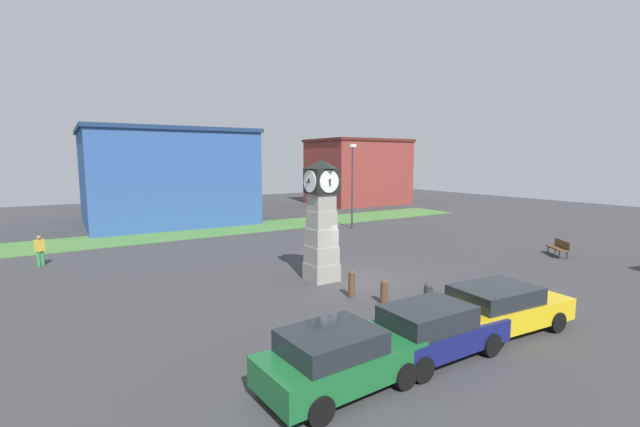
{
  "coord_description": "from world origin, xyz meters",
  "views": [
    {
      "loc": [
        -11.5,
        -14.53,
        5.32
      ],
      "look_at": [
        -0.59,
        2.34,
        2.75
      ],
      "focal_mm": 24.0,
      "sensor_mm": 36.0,
      "label": 1
    }
  ],
  "objects_px": {
    "car_by_building": "(500,307)",
    "pedestrian_near_bench": "(40,249)",
    "street_lamp_far_side": "(352,180)",
    "bollard_far_row": "(352,284)",
    "clock_tower": "(321,222)",
    "car_near_tower": "(433,330)",
    "bollard_near_tower": "(428,297)",
    "car_navy_sedan": "(338,358)",
    "bollard_mid_row": "(384,292)",
    "bench": "(559,247)"
  },
  "relations": [
    {
      "from": "bollard_near_tower",
      "to": "bollard_far_row",
      "type": "bearing_deg",
      "value": 115.53
    },
    {
      "from": "car_near_tower",
      "to": "bench",
      "type": "relative_size",
      "value": 2.61
    },
    {
      "from": "bollard_near_tower",
      "to": "street_lamp_far_side",
      "type": "xyz_separation_m",
      "value": [
        8.83,
        16.04,
        3.19
      ]
    },
    {
      "from": "clock_tower",
      "to": "bollard_near_tower",
      "type": "xyz_separation_m",
      "value": [
        1.0,
        -5.31,
        -2.09
      ]
    },
    {
      "from": "clock_tower",
      "to": "car_navy_sedan",
      "type": "xyz_separation_m",
      "value": [
        -4.59,
        -7.76,
        -1.86
      ]
    },
    {
      "from": "bollard_near_tower",
      "to": "bollard_far_row",
      "type": "height_order",
      "value": "bollard_far_row"
    },
    {
      "from": "bench",
      "to": "car_by_building",
      "type": "bearing_deg",
      "value": -159.32
    },
    {
      "from": "bollard_far_row",
      "to": "street_lamp_far_side",
      "type": "height_order",
      "value": "street_lamp_far_side"
    },
    {
      "from": "car_navy_sedan",
      "to": "pedestrian_near_bench",
      "type": "relative_size",
      "value": 2.52
    },
    {
      "from": "car_navy_sedan",
      "to": "bench",
      "type": "height_order",
      "value": "car_navy_sedan"
    },
    {
      "from": "car_by_building",
      "to": "street_lamp_far_side",
      "type": "height_order",
      "value": "street_lamp_far_side"
    },
    {
      "from": "bollard_mid_row",
      "to": "clock_tower",
      "type": "bearing_deg",
      "value": 93.94
    },
    {
      "from": "bollard_mid_row",
      "to": "car_navy_sedan",
      "type": "bearing_deg",
      "value": -141.03
    },
    {
      "from": "car_near_tower",
      "to": "street_lamp_far_side",
      "type": "bearing_deg",
      "value": 58.56
    },
    {
      "from": "bollard_near_tower",
      "to": "car_navy_sedan",
      "type": "bearing_deg",
      "value": -156.27
    },
    {
      "from": "bollard_near_tower",
      "to": "car_by_building",
      "type": "xyz_separation_m",
      "value": [
        0.62,
        -2.38,
        0.22
      ]
    },
    {
      "from": "car_by_building",
      "to": "street_lamp_far_side",
      "type": "bearing_deg",
      "value": 65.97
    },
    {
      "from": "clock_tower",
      "to": "car_by_building",
      "type": "xyz_separation_m",
      "value": [
        1.61,
        -7.69,
        -1.86
      ]
    },
    {
      "from": "car_navy_sedan",
      "to": "bench",
      "type": "relative_size",
      "value": 2.47
    },
    {
      "from": "car_navy_sedan",
      "to": "bollard_mid_row",
      "type": "bearing_deg",
      "value": 38.97
    },
    {
      "from": "bollard_mid_row",
      "to": "bench",
      "type": "bearing_deg",
      "value": 2.73
    },
    {
      "from": "bench",
      "to": "pedestrian_near_bench",
      "type": "xyz_separation_m",
      "value": [
        -23.9,
        12.84,
        0.36
      ]
    },
    {
      "from": "street_lamp_far_side",
      "to": "bollard_far_row",
      "type": "bearing_deg",
      "value": -127.2
    },
    {
      "from": "bollard_mid_row",
      "to": "pedestrian_near_bench",
      "type": "bearing_deg",
      "value": 128.41
    },
    {
      "from": "pedestrian_near_bench",
      "to": "street_lamp_far_side",
      "type": "relative_size",
      "value": 0.24
    },
    {
      "from": "bollard_near_tower",
      "to": "car_near_tower",
      "type": "bearing_deg",
      "value": -135.22
    },
    {
      "from": "clock_tower",
      "to": "car_navy_sedan",
      "type": "bearing_deg",
      "value": -120.6
    },
    {
      "from": "car_navy_sedan",
      "to": "car_near_tower",
      "type": "height_order",
      "value": "car_navy_sedan"
    },
    {
      "from": "bollard_mid_row",
      "to": "car_near_tower",
      "type": "relative_size",
      "value": 0.22
    },
    {
      "from": "bench",
      "to": "street_lamp_far_side",
      "type": "height_order",
      "value": "street_lamp_far_side"
    },
    {
      "from": "clock_tower",
      "to": "pedestrian_near_bench",
      "type": "xyz_separation_m",
      "value": [
        -10.41,
        9.63,
        -1.73
      ]
    },
    {
      "from": "car_by_building",
      "to": "pedestrian_near_bench",
      "type": "distance_m",
      "value": 21.08
    },
    {
      "from": "car_near_tower",
      "to": "car_by_building",
      "type": "distance_m",
      "value": 3.12
    },
    {
      "from": "car_navy_sedan",
      "to": "car_near_tower",
      "type": "distance_m",
      "value": 3.09
    },
    {
      "from": "clock_tower",
      "to": "pedestrian_near_bench",
      "type": "distance_m",
      "value": 14.29
    },
    {
      "from": "car_by_building",
      "to": "pedestrian_near_bench",
      "type": "bearing_deg",
      "value": 124.78
    },
    {
      "from": "car_near_tower",
      "to": "street_lamp_far_side",
      "type": "height_order",
      "value": "street_lamp_far_side"
    },
    {
      "from": "car_by_building",
      "to": "bench",
      "type": "distance_m",
      "value": 12.69
    },
    {
      "from": "clock_tower",
      "to": "car_near_tower",
      "type": "xyz_separation_m",
      "value": [
        -1.5,
        -7.79,
        -1.87
      ]
    },
    {
      "from": "clock_tower",
      "to": "car_by_building",
      "type": "distance_m",
      "value": 8.07
    },
    {
      "from": "clock_tower",
      "to": "bollard_far_row",
      "type": "bearing_deg",
      "value": -96.55
    },
    {
      "from": "bollard_near_tower",
      "to": "pedestrian_near_bench",
      "type": "distance_m",
      "value": 18.8
    },
    {
      "from": "car_by_building",
      "to": "bench",
      "type": "bearing_deg",
      "value": 20.68
    },
    {
      "from": "bollard_near_tower",
      "to": "car_navy_sedan",
      "type": "xyz_separation_m",
      "value": [
        -5.59,
        -2.46,
        0.23
      ]
    },
    {
      "from": "car_near_tower",
      "to": "bollard_near_tower",
      "type": "bearing_deg",
      "value": 44.78
    },
    {
      "from": "car_near_tower",
      "to": "pedestrian_near_bench",
      "type": "xyz_separation_m",
      "value": [
        -8.91,
        17.42,
        0.14
      ]
    },
    {
      "from": "bollard_near_tower",
      "to": "street_lamp_far_side",
      "type": "height_order",
      "value": "street_lamp_far_side"
    },
    {
      "from": "bollard_far_row",
      "to": "car_near_tower",
      "type": "distance_m",
      "value": 5.33
    },
    {
      "from": "car_by_building",
      "to": "clock_tower",
      "type": "bearing_deg",
      "value": 101.84
    },
    {
      "from": "car_navy_sedan",
      "to": "car_near_tower",
      "type": "xyz_separation_m",
      "value": [
        3.09,
        -0.02,
        -0.01
      ]
    }
  ]
}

